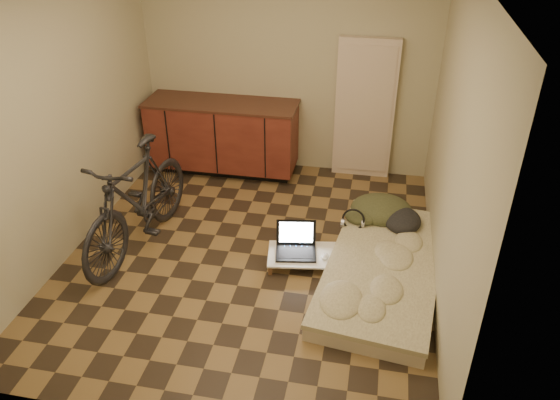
% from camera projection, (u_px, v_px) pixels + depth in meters
% --- Properties ---
extents(room_shell, '(3.50, 4.00, 2.60)m').
position_uv_depth(room_shell, '(246.00, 133.00, 4.76)').
color(room_shell, brown).
rests_on(room_shell, ground).
extents(cabinets, '(1.84, 0.62, 0.91)m').
position_uv_depth(cabinets, '(223.00, 136.00, 6.75)').
color(cabinets, black).
rests_on(cabinets, ground).
extents(appliance_panel, '(0.70, 0.10, 1.70)m').
position_uv_depth(appliance_panel, '(365.00, 110.00, 6.47)').
color(appliance_panel, beige).
rests_on(appliance_panel, ground).
extents(bicycle, '(0.80, 1.90, 1.19)m').
position_uv_depth(bicycle, '(136.00, 195.00, 5.24)').
color(bicycle, black).
rests_on(bicycle, ground).
extents(futon, '(1.24, 2.17, 0.18)m').
position_uv_depth(futon, '(383.00, 269.00, 5.06)').
color(futon, beige).
rests_on(futon, ground).
extents(clothing_pile, '(0.74, 0.65, 0.27)m').
position_uv_depth(clothing_pile, '(387.00, 205.00, 5.62)').
color(clothing_pile, '#393D23').
rests_on(clothing_pile, futon).
extents(headphones, '(0.27, 0.25, 0.17)m').
position_uv_depth(headphones, '(353.00, 219.00, 5.50)').
color(headphones, black).
rests_on(headphones, futon).
extents(lap_desk, '(0.72, 0.52, 0.11)m').
position_uv_depth(lap_desk, '(303.00, 255.00, 5.24)').
color(lap_desk, brown).
rests_on(lap_desk, ground).
extents(laptop, '(0.43, 0.40, 0.26)m').
position_uv_depth(laptop, '(296.00, 246.00, 5.25)').
color(laptop, black).
rests_on(laptop, lap_desk).
extents(mouse, '(0.09, 0.12, 0.04)m').
position_uv_depth(mouse, '(325.00, 256.00, 5.17)').
color(mouse, white).
rests_on(mouse, lap_desk).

